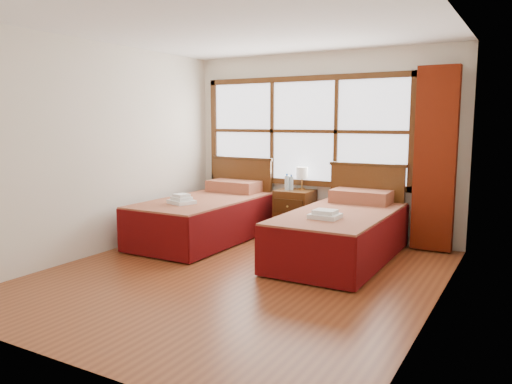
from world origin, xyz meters
The scene contains 15 objects.
floor centered at (0.00, 0.00, 0.00)m, with size 4.50×4.50×0.00m, color brown.
ceiling centered at (0.00, 0.00, 2.60)m, with size 4.50×4.50×0.00m, color white.
wall_back centered at (0.00, 2.25, 1.30)m, with size 4.00×4.00×0.00m, color silver.
wall_left centered at (-2.00, 0.00, 1.30)m, with size 4.50×4.50×0.00m, color silver.
wall_right centered at (2.00, 0.00, 1.30)m, with size 4.50×4.50×0.00m, color silver.
window centered at (-0.25, 2.21, 1.50)m, with size 3.16×0.06×1.56m.
curtain centered at (1.60, 2.11, 1.17)m, with size 0.50×0.16×2.30m, color maroon.
bed_left centered at (-1.24, 1.20, 0.33)m, with size 1.13×2.18×1.10m.
bed_right centered at (0.73, 1.20, 0.33)m, with size 1.11×2.16×1.09m.
nightstand centered at (-0.27, 1.99, 0.33)m, with size 0.50×0.49×0.67m.
towels_left centered at (-1.26, 0.65, 0.64)m, with size 0.37×0.35×0.13m.
towels_right centered at (0.71, 0.69, 0.62)m, with size 0.32×0.28×0.09m.
lamp centered at (-0.22, 2.11, 0.90)m, with size 0.17×0.17×0.33m.
bottle_near centered at (-0.38, 1.95, 0.78)m, with size 0.06×0.06×0.24m.
bottle_far centered at (-0.33, 1.99, 0.77)m, with size 0.06×0.06×0.22m.
Camera 1 is at (2.72, -4.41, 1.65)m, focal length 35.00 mm.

